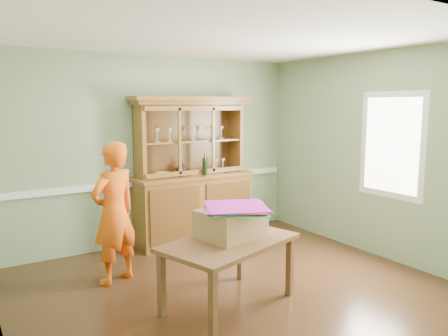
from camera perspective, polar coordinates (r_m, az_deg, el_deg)
floor at (r=5.01m, az=0.92°, el=-15.38°), size 4.50×4.50×0.00m
ceiling at (r=4.64m, az=1.00°, el=16.83°), size 4.50×4.50×0.00m
wall_back at (r=6.39m, az=-8.88°, el=2.26°), size 4.50×0.00×4.50m
wall_right at (r=6.15m, az=18.82°, el=1.68°), size 0.00×4.00×4.00m
wall_front at (r=3.18m, az=21.08°, el=-4.28°), size 4.50×0.00×4.50m
chair_rail at (r=6.43m, az=-8.70°, el=-1.75°), size 4.41×0.05×0.08m
window_panel at (r=5.94m, az=21.01°, el=2.80°), size 0.03×0.96×1.36m
china_hutch at (r=6.47m, az=-4.10°, el=-3.00°), size 1.81×0.60×2.12m
dining_table at (r=4.42m, az=0.67°, el=-10.41°), size 1.52×1.16×0.67m
cardboard_box at (r=4.47m, az=0.90°, el=-7.21°), size 0.71×0.62×0.29m
kite_stack at (r=4.42m, az=1.72°, el=-5.16°), size 0.79×0.79×0.04m
person at (r=5.08m, az=-14.16°, el=-5.70°), size 0.69×0.58×1.61m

